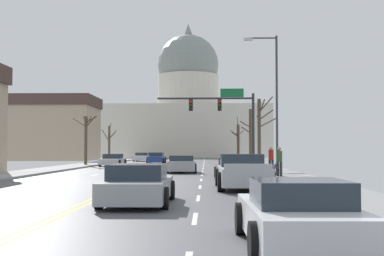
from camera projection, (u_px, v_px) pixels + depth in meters
name	position (u px, v px, depth m)	size (l,w,h in m)	color
ground	(133.00, 182.00, 26.50)	(20.00, 180.00, 0.20)	#4C4C51
signal_gantry	(225.00, 112.00, 42.03)	(7.91, 0.41, 6.47)	#28282D
street_lamp_right	(273.00, 93.00, 32.33)	(2.13, 0.24, 8.68)	#333338
capitol_building	(188.00, 115.00, 107.80)	(32.54, 23.00, 27.99)	beige
sedan_near_00	(182.00, 164.00, 36.98)	(2.22, 4.30, 1.23)	#9EA3A8
sedan_near_01	(232.00, 169.00, 29.49)	(1.99, 4.23, 1.18)	#6B6056
pickup_truck_near_02	(243.00, 173.00, 22.32)	(2.31, 5.46, 1.48)	#ADB2B7
sedan_near_03	(138.00, 185.00, 16.02)	(2.09, 4.64, 1.24)	#9EA3A8
sedan_near_04	(298.00, 216.00, 8.99)	(2.02, 4.30, 1.19)	silver
sedan_oncoming_00	(113.00, 160.00, 50.82)	(2.20, 4.66, 1.20)	silver
sedan_oncoming_01	(157.00, 158.00, 60.42)	(2.01, 4.64, 1.26)	navy
sedan_oncoming_02	(142.00, 157.00, 70.36)	(2.11, 4.65, 1.17)	silver
flank_building_01	(53.00, 128.00, 75.95)	(12.65, 9.90, 9.37)	tan
bare_tree_00	(238.00, 142.00, 68.38)	(1.85, 2.51, 5.79)	#423328
bare_tree_01	(109.00, 142.00, 63.14)	(1.84, 2.46, 4.77)	brown
bare_tree_02	(260.00, 130.00, 45.66)	(1.82, 1.79, 6.17)	#4C3D2D
bare_tree_03	(86.00, 137.00, 51.04)	(2.40, 2.39, 4.88)	#4C3D2D
bare_tree_04	(250.00, 136.00, 51.10)	(1.57, 1.60, 5.49)	#4C3D2D
pedestrian_00	(271.00, 158.00, 34.70)	(0.35, 0.34, 1.73)	black
pedestrian_01	(279.00, 160.00, 29.53)	(0.35, 0.34, 1.67)	#33333D
bicycle_parked	(277.00, 170.00, 30.02)	(0.12, 1.77, 0.85)	black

